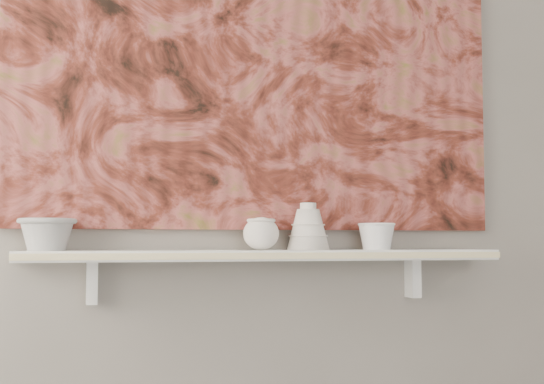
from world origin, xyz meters
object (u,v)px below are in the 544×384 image
object	(u,v)px
cup_cream	(261,234)
painting	(260,49)
bowl_grey	(47,234)
bowl_white	(377,236)
bell_vessel	(308,226)
shelf	(267,255)

from	to	relation	value
cup_cream	painting	bearing A→B (deg)	77.34
painting	bowl_grey	distance (m)	0.84
bowl_grey	painting	bearing A→B (deg)	7.50
painting	bowl_white	distance (m)	0.67
bell_vessel	bowl_white	size ratio (longest dim) A/B	1.23
painting	bowl_white	world-z (taller)	painting
shelf	bowl_white	size ratio (longest dim) A/B	12.40
bowl_grey	bowl_white	world-z (taller)	bowl_grey
cup_cream	bell_vessel	world-z (taller)	bell_vessel
cup_cream	bell_vessel	xyz separation A→B (m)	(0.14, 0.00, 0.02)
painting	bell_vessel	distance (m)	0.56
shelf	painting	xyz separation A→B (m)	(0.00, 0.08, 0.62)
bowl_grey	cup_cream	distance (m)	0.59
bowl_grey	bell_vessel	size ratio (longest dim) A/B	1.13
bell_vessel	bowl_white	world-z (taller)	bell_vessel
painting	shelf	bearing A→B (deg)	-90.00
bell_vessel	shelf	bearing A→B (deg)	180.00
bell_vessel	bowl_white	xyz separation A→B (m)	(0.22, 0.00, -0.03)
bowl_white	bowl_grey	bearing A→B (deg)	180.00
shelf	cup_cream	world-z (taller)	cup_cream
shelf	bowl_grey	xyz separation A→B (m)	(-0.61, 0.00, 0.06)
bowl_grey	cup_cream	bearing A→B (deg)	0.00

